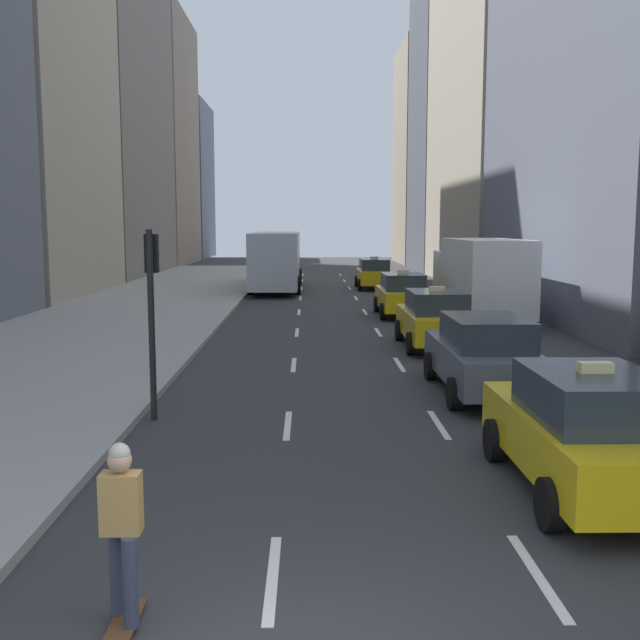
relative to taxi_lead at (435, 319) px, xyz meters
The scene contains 13 objects.
sidewalk_left 15.06m from the taxi_lead, 137.02° to the left, with size 8.00×66.00×0.15m, color #9E9E99.
lane_markings 6.46m from the taxi_lead, 102.63° to the left, with size 5.72×56.00×0.01m.
building_row_left 32.27m from the taxi_lead, 128.08° to the left, with size 6.00×86.37×35.40m.
building_row_right 24.78m from the taxi_lead, 67.95° to the left, with size 6.00×73.30×34.11m.
taxi_lead is the anchor object (origin of this frame).
taxi_second 20.89m from the taxi_lead, 90.00° to the left, with size 2.02×4.40×1.87m.
taxi_third 7.88m from the taxi_lead, 90.00° to the left, with size 2.02×4.40×1.87m.
taxi_fourth 12.30m from the taxi_lead, 90.00° to the right, with size 2.02×4.40×1.87m.
sedan_black_near 6.23m from the taxi_lead, 90.00° to the right, with size 2.02×4.74×1.73m.
city_bus 21.28m from the taxi_lead, 105.31° to the left, with size 2.80×11.61×3.25m.
box_truck 7.10m from the taxi_lead, 66.61° to the left, with size 2.58×8.40×3.15m.
skateboarder 16.63m from the taxi_lead, 109.37° to the right, with size 0.36×0.80×1.75m.
traffic_light_pole 10.74m from the taxi_lead, 129.43° to the right, with size 0.24×0.42×3.60m.
Camera 1 is at (0.18, -5.46, 3.68)m, focal length 42.00 mm.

